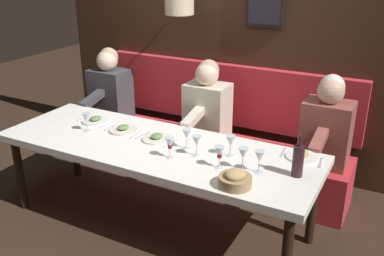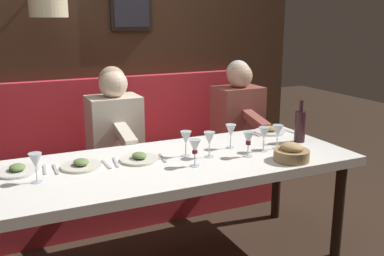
% 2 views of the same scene
% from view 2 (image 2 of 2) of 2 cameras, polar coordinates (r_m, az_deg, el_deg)
% --- Properties ---
extents(dining_table, '(0.90, 2.61, 0.74)m').
position_cam_2_polar(dining_table, '(2.73, -5.39, -5.82)').
color(dining_table, white).
rests_on(dining_table, ground_plane).
extents(banquette_bench, '(0.52, 2.81, 0.45)m').
position_cam_2_polar(banquette_bench, '(3.69, -9.97, -8.09)').
color(banquette_bench, red).
rests_on(banquette_bench, ground_plane).
extents(back_wall_panel, '(0.59, 4.01, 2.90)m').
position_cam_2_polar(back_wall_panel, '(3.99, -12.93, 10.29)').
color(back_wall_panel, '#382316').
rests_on(back_wall_panel, ground_plane).
extents(diner_nearest, '(0.60, 0.40, 0.79)m').
position_cam_2_polar(diner_nearest, '(3.94, 5.95, 2.46)').
color(diner_nearest, '#934C42').
rests_on(diner_nearest, banquette_bench).
extents(diner_near, '(0.60, 0.40, 0.79)m').
position_cam_2_polar(diner_near, '(3.51, -9.93, 0.87)').
color(diner_near, beige).
rests_on(diner_near, banquette_bench).
extents(place_setting_0, '(0.24, 0.31, 0.05)m').
position_cam_2_polar(place_setting_0, '(2.72, -14.02, -4.63)').
color(place_setting_0, silver).
rests_on(place_setting_0, dining_table).
extents(place_setting_1, '(0.24, 0.32, 0.05)m').
position_cam_2_polar(place_setting_1, '(3.46, 10.01, -0.36)').
color(place_setting_1, white).
rests_on(place_setting_1, dining_table).
extents(place_setting_2, '(0.24, 0.33, 0.05)m').
position_cam_2_polar(place_setting_2, '(2.77, -6.75, -3.88)').
color(place_setting_2, silver).
rests_on(place_setting_2, dining_table).
extents(place_setting_3, '(0.24, 0.32, 0.05)m').
position_cam_2_polar(place_setting_3, '(2.73, -21.45, -5.07)').
color(place_setting_3, white).
rests_on(place_setting_3, dining_table).
extents(wine_glass_0, '(0.07, 0.07, 0.16)m').
position_cam_2_polar(wine_glass_0, '(2.96, 9.22, -0.78)').
color(wine_glass_0, silver).
rests_on(wine_glass_0, dining_table).
extents(wine_glass_1, '(0.07, 0.07, 0.16)m').
position_cam_2_polar(wine_glass_1, '(2.83, 7.24, -1.40)').
color(wine_glass_1, silver).
rests_on(wine_glass_1, dining_table).
extents(wine_glass_2, '(0.07, 0.07, 0.16)m').
position_cam_2_polar(wine_glass_2, '(2.80, 2.24, -1.45)').
color(wine_glass_2, silver).
rests_on(wine_glass_2, dining_table).
extents(wine_glass_3, '(0.07, 0.07, 0.16)m').
position_cam_2_polar(wine_glass_3, '(2.63, 0.37, -2.51)').
color(wine_glass_3, silver).
rests_on(wine_glass_3, dining_table).
extents(wine_glass_4, '(0.07, 0.07, 0.16)m').
position_cam_2_polar(wine_glass_4, '(2.51, -19.43, -4.09)').
color(wine_glass_4, silver).
rests_on(wine_glass_4, dining_table).
extents(wine_glass_5, '(0.07, 0.07, 0.16)m').
position_cam_2_polar(wine_glass_5, '(3.03, 10.92, -0.49)').
color(wine_glass_5, silver).
rests_on(wine_glass_5, dining_table).
extents(wine_glass_6, '(0.07, 0.07, 0.16)m').
position_cam_2_polar(wine_glass_6, '(2.81, -0.79, -1.35)').
color(wine_glass_6, silver).
rests_on(wine_glass_6, dining_table).
extents(wine_glass_7, '(0.07, 0.07, 0.16)m').
position_cam_2_polar(wine_glass_7, '(3.00, 4.99, -0.42)').
color(wine_glass_7, silver).
rests_on(wine_glass_7, dining_table).
extents(wine_bottle, '(0.08, 0.08, 0.30)m').
position_cam_2_polar(wine_bottle, '(3.23, 13.69, 0.27)').
color(wine_bottle, '#33191E').
rests_on(wine_bottle, dining_table).
extents(bread_bowl, '(0.22, 0.22, 0.12)m').
position_cam_2_polar(bread_bowl, '(2.81, 12.66, -3.17)').
color(bread_bowl, '#9E7F56').
rests_on(bread_bowl, dining_table).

